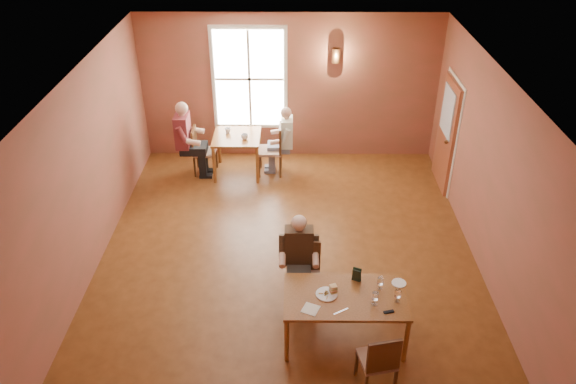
{
  "coord_description": "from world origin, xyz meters",
  "views": [
    {
      "loc": [
        0.07,
        -7.25,
        5.62
      ],
      "look_at": [
        0.0,
        0.2,
        1.05
      ],
      "focal_mm": 35.0,
      "sensor_mm": 36.0,
      "label": 1
    }
  ],
  "objects_px": {
    "chair_diner_white": "(270,149)",
    "diner_white": "(271,143)",
    "diner_main": "(305,270)",
    "chair_diner_main": "(305,278)",
    "second_table": "(238,154)",
    "diner_maroon": "(202,139)",
    "chair_diner_maroon": "(205,151)",
    "chair_empty": "(377,358)",
    "main_table": "(344,317)"
  },
  "relations": [
    {
      "from": "chair_empty",
      "to": "second_table",
      "type": "height_order",
      "value": "chair_empty"
    },
    {
      "from": "diner_main",
      "to": "diner_maroon",
      "type": "distance_m",
      "value": 4.36
    },
    {
      "from": "chair_empty",
      "to": "second_table",
      "type": "bearing_deg",
      "value": 99.65
    },
    {
      "from": "main_table",
      "to": "diner_white",
      "type": "xyz_separation_m",
      "value": [
        -1.11,
        4.51,
        0.3
      ]
    },
    {
      "from": "diner_main",
      "to": "chair_diner_white",
      "type": "bearing_deg",
      "value": -80.72
    },
    {
      "from": "chair_diner_main",
      "to": "chair_empty",
      "type": "xyz_separation_m",
      "value": [
        0.83,
        -1.42,
        -0.03
      ]
    },
    {
      "from": "chair_diner_white",
      "to": "diner_white",
      "type": "distance_m",
      "value": 0.15
    },
    {
      "from": "diner_maroon",
      "to": "diner_white",
      "type": "bearing_deg",
      "value": 90.0
    },
    {
      "from": "main_table",
      "to": "chair_diner_white",
      "type": "distance_m",
      "value": 4.65
    },
    {
      "from": "chair_empty",
      "to": "chair_diner_white",
      "type": "bearing_deg",
      "value": 93.33
    },
    {
      "from": "chair_diner_maroon",
      "to": "diner_maroon",
      "type": "height_order",
      "value": "diner_maroon"
    },
    {
      "from": "second_table",
      "to": "chair_empty",
      "type": "bearing_deg",
      "value": -68.16
    },
    {
      "from": "diner_white",
      "to": "chair_diner_white",
      "type": "bearing_deg",
      "value": 90.0
    },
    {
      "from": "diner_main",
      "to": "chair_diner_maroon",
      "type": "height_order",
      "value": "diner_main"
    },
    {
      "from": "second_table",
      "to": "diner_maroon",
      "type": "relative_size",
      "value": 0.61
    },
    {
      "from": "chair_diner_main",
      "to": "diner_main",
      "type": "xyz_separation_m",
      "value": [
        0.0,
        -0.03,
        0.17
      ]
    },
    {
      "from": "diner_main",
      "to": "diner_white",
      "type": "relative_size",
      "value": 0.98
    },
    {
      "from": "chair_diner_main",
      "to": "chair_diner_maroon",
      "type": "bearing_deg",
      "value": -63.36
    },
    {
      "from": "diner_white",
      "to": "chair_diner_maroon",
      "type": "xyz_separation_m",
      "value": [
        -1.33,
        0.0,
        -0.18
      ]
    },
    {
      "from": "chair_diner_white",
      "to": "diner_main",
      "type": "bearing_deg",
      "value": -170.72
    },
    {
      "from": "second_table",
      "to": "diner_maroon",
      "type": "xyz_separation_m",
      "value": [
        -0.68,
        0.0,
        0.35
      ]
    },
    {
      "from": "diner_main",
      "to": "diner_maroon",
      "type": "bearing_deg",
      "value": -63.18
    },
    {
      "from": "chair_empty",
      "to": "chair_diner_main",
      "type": "bearing_deg",
      "value": 108.1
    },
    {
      "from": "chair_diner_white",
      "to": "diner_white",
      "type": "relative_size",
      "value": 0.78
    },
    {
      "from": "chair_diner_main",
      "to": "chair_diner_maroon",
      "type": "relative_size",
      "value": 1.0
    },
    {
      "from": "main_table",
      "to": "chair_empty",
      "type": "height_order",
      "value": "chair_empty"
    },
    {
      "from": "main_table",
      "to": "chair_empty",
      "type": "relative_size",
      "value": 1.73
    },
    {
      "from": "chair_diner_main",
      "to": "second_table",
      "type": "bearing_deg",
      "value": -71.57
    },
    {
      "from": "chair_diner_maroon",
      "to": "diner_main",
      "type": "bearing_deg",
      "value": 26.47
    },
    {
      "from": "chair_empty",
      "to": "diner_white",
      "type": "bearing_deg",
      "value": 93.02
    },
    {
      "from": "main_table",
      "to": "diner_main",
      "type": "relative_size",
      "value": 1.2
    },
    {
      "from": "diner_white",
      "to": "chair_diner_maroon",
      "type": "height_order",
      "value": "diner_white"
    },
    {
      "from": "chair_empty",
      "to": "diner_maroon",
      "type": "xyz_separation_m",
      "value": [
        -2.8,
        5.28,
        0.3
      ]
    },
    {
      "from": "chair_diner_white",
      "to": "second_table",
      "type": "bearing_deg",
      "value": 90.0
    },
    {
      "from": "diner_main",
      "to": "chair_empty",
      "type": "xyz_separation_m",
      "value": [
        0.83,
        -1.39,
        -0.2
      ]
    },
    {
      "from": "main_table",
      "to": "diner_maroon",
      "type": "relative_size",
      "value": 1.05
    },
    {
      "from": "second_table",
      "to": "chair_diner_maroon",
      "type": "relative_size",
      "value": 0.95
    },
    {
      "from": "diner_main",
      "to": "diner_maroon",
      "type": "height_order",
      "value": "diner_maroon"
    },
    {
      "from": "diner_white",
      "to": "main_table",
      "type": "bearing_deg",
      "value": -166.22
    },
    {
      "from": "diner_maroon",
      "to": "diner_main",
      "type": "bearing_deg",
      "value": 26.82
    },
    {
      "from": "diner_white",
      "to": "diner_maroon",
      "type": "xyz_separation_m",
      "value": [
        -1.36,
        0.0,
        0.09
      ]
    },
    {
      "from": "diner_maroon",
      "to": "chair_diner_white",
      "type": "bearing_deg",
      "value": 90.0
    },
    {
      "from": "chair_diner_white",
      "to": "chair_diner_maroon",
      "type": "bearing_deg",
      "value": 90.0
    },
    {
      "from": "main_table",
      "to": "chair_diner_maroon",
      "type": "distance_m",
      "value": 5.12
    },
    {
      "from": "chair_diner_main",
      "to": "chair_diner_white",
      "type": "height_order",
      "value": "chair_diner_white"
    },
    {
      "from": "chair_diner_main",
      "to": "second_table",
      "type": "height_order",
      "value": "chair_diner_main"
    },
    {
      "from": "main_table",
      "to": "chair_diner_white",
      "type": "relative_size",
      "value": 1.52
    },
    {
      "from": "chair_empty",
      "to": "diner_white",
      "type": "xyz_separation_m",
      "value": [
        -1.44,
        5.28,
        0.21
      ]
    },
    {
      "from": "diner_white",
      "to": "chair_diner_main",
      "type": "bearing_deg",
      "value": -171.08
    },
    {
      "from": "diner_main",
      "to": "chair_diner_main",
      "type": "bearing_deg",
      "value": -90.0
    }
  ]
}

